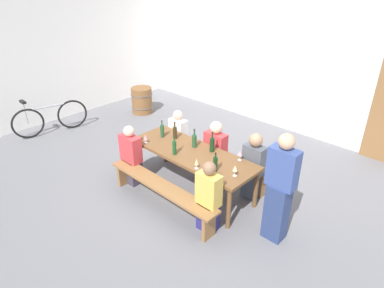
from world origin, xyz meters
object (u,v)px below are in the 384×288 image
at_px(bench_far, 218,157).
at_px(standing_host, 280,190).
at_px(seated_guest_far_2, 253,167).
at_px(seated_guest_near_0, 131,157).
at_px(seated_guest_far_0, 178,138).
at_px(tasting_table, 192,156).
at_px(seated_guest_far_1, 215,152).
at_px(wine_glass_1, 235,169).
at_px(parked_bicycle_0, 50,118).
at_px(wine_bottle_4, 162,131).
at_px(wine_glass_2, 145,137).
at_px(bench_near, 161,189).
at_px(wine_bottle_0, 215,164).
at_px(seated_guest_near_1, 209,198).
at_px(wine_glass_3, 240,153).
at_px(wine_bottle_1, 175,132).
at_px(wine_barrel, 142,100).
at_px(wine_glass_0, 197,162).
at_px(wine_bottle_3, 194,141).
at_px(wine_bottle_5, 212,144).

relative_size(bench_far, standing_host, 1.33).
relative_size(bench_far, seated_guest_far_2, 1.87).
xyz_separation_m(seated_guest_near_0, seated_guest_far_0, (0.04, 1.12, -0.01)).
height_order(tasting_table, seated_guest_far_1, seated_guest_far_1).
height_order(wine_glass_1, parked_bicycle_0, wine_glass_1).
distance_m(wine_bottle_4, wine_glass_2, 0.36).
height_order(bench_near, standing_host, standing_host).
distance_m(wine_bottle_0, seated_guest_near_1, 0.53).
relative_size(wine_bottle_4, wine_glass_3, 1.87).
distance_m(bench_near, seated_guest_near_1, 0.89).
bearing_deg(wine_bottle_0, wine_bottle_1, 164.04).
relative_size(wine_bottle_0, wine_glass_1, 1.78).
distance_m(bench_near, seated_guest_far_0, 1.56).
relative_size(wine_bottle_4, wine_glass_1, 1.80).
bearing_deg(wine_barrel, standing_host, -18.76).
distance_m(wine_glass_0, wine_glass_3, 0.73).
height_order(wine_bottle_0, seated_guest_far_1, seated_guest_far_1).
height_order(wine_bottle_3, wine_glass_3, wine_bottle_3).
relative_size(seated_guest_far_0, wine_barrel, 1.57).
relative_size(wine_glass_1, parked_bicycle_0, 0.11).
bearing_deg(wine_bottle_3, parked_bicycle_0, -169.16).
xyz_separation_m(bench_near, wine_bottle_0, (0.66, 0.52, 0.51)).
relative_size(bench_near, seated_guest_far_0, 2.04).
relative_size(bench_near, wine_barrel, 3.21).
bearing_deg(parked_bicycle_0, bench_near, -79.14).
height_order(tasting_table, seated_guest_near_0, seated_guest_near_0).
bearing_deg(wine_glass_3, parked_bicycle_0, -169.03).
relative_size(seated_guest_near_0, seated_guest_near_1, 0.98).
distance_m(wine_bottle_4, wine_glass_3, 1.54).
bearing_deg(wine_glass_3, wine_bottle_4, -169.50).
bearing_deg(seated_guest_near_1, wine_bottle_5, 38.08).
bearing_deg(wine_bottle_1, wine_glass_3, 7.43).
height_order(seated_guest_far_0, seated_guest_far_2, seated_guest_far_2).
bearing_deg(wine_glass_0, tasting_table, 141.10).
bearing_deg(wine_barrel, wine_bottle_0, -24.72).
relative_size(seated_guest_far_1, standing_host, 0.69).
bearing_deg(wine_glass_0, wine_bottle_5, 107.78).
xyz_separation_m(wine_glass_2, standing_host, (2.48, 0.28, -0.05)).
height_order(tasting_table, seated_guest_far_0, seated_guest_far_0).
xyz_separation_m(wine_bottle_1, wine_bottle_5, (0.79, 0.09, 0.01)).
relative_size(seated_guest_near_0, seated_guest_far_2, 0.95).
height_order(bench_near, wine_glass_1, wine_glass_1).
bearing_deg(standing_host, bench_far, -24.22).
relative_size(seated_guest_far_1, wine_barrel, 1.65).
height_order(bench_far, wine_bottle_5, wine_bottle_5).
distance_m(wine_bottle_4, seated_guest_far_2, 1.74).
height_order(wine_glass_2, seated_guest_far_1, seated_guest_far_1).
relative_size(wine_bottle_4, wine_glass_2, 2.01).
bearing_deg(bench_far, wine_glass_3, -27.47).
distance_m(wine_bottle_1, wine_bottle_5, 0.80).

